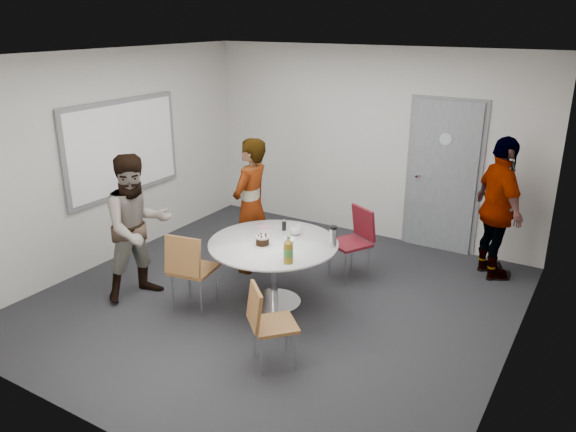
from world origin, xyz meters
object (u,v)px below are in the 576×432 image
Objects in this scene: door at (443,177)px; chair_near_left at (189,265)px; whiteboard at (123,148)px; person_main at (251,206)px; chair_far at (356,235)px; person_right at (499,209)px; person_left at (138,227)px; table at (275,251)px; chair_near_right at (266,319)px.

door reaches higher than chair_near_left.
door is 1.12× the size of whiteboard.
whiteboard is at bearing -147.34° from door.
door is at bearing 133.65° from person_main.
person_right is (1.46, 0.89, 0.34)m from chair_far.
door is 1.26× the size of person_left.
whiteboard is 1.12× the size of person_main.
whiteboard reaches higher than person_main.
door is 1.62m from chair_far.
table reaches higher than chair_far.
whiteboard reaches higher than person_right.
person_right reaches higher than chair_near_right.
whiteboard is 2.64m from table.
chair_near_right is at bearing -97.90° from door.
chair_near_right is 2.16m from person_main.
chair_near_right is (3.06, -1.30, -0.96)m from whiteboard.
chair_far is 1.74m from person_right.
chair_far is (1.15, 1.74, -0.02)m from chair_near_left.
chair_far is 0.50× the size of person_right.
person_left is at bearing 91.30° from person_right.
person_main is at bearing 50.58° from chair_far.
table is 1.20m from chair_near_right.
chair_near_right is at bearing -81.17° from person_left.
chair_near_left is 0.52× the size of person_right.
chair_far is at bearing 46.20° from chair_near_left.
chair_far is at bearing 84.44° from person_right.
chair_far is (-0.61, -1.42, -0.49)m from door.
chair_near_left reaches higher than chair_far.
chair_near_right is (1.26, -0.42, -0.07)m from chair_near_left.
person_left is at bearing -149.36° from chair_near_right.
person_right is (2.61, 2.63, 0.32)m from chair_near_left.
door is 2.40× the size of chair_far.
table is 1.76× the size of chair_near_right.
person_right reaches higher than person_left.
whiteboard is 2.15× the size of chair_far.
table is at bearing -45.68° from person_left.
person_main is at bearing 140.18° from table.
person_left reaches higher than table.
chair_near_right is at bearing 119.30° from person_right.
door is at bearing 21.09° from person_right.
person_left is at bearing 71.22° from chair_far.
chair_near_left is 0.78m from person_left.
chair_near_left is at bearing -155.76° from chair_near_right.
door is 2.64m from person_main.
chair_near_right is 0.92× the size of chair_far.
person_left is at bearing -128.25° from door.
door reaches higher than person_left.
person_right is at bearing -32.03° from door.
chair_far is at bearing 109.29° from person_main.
person_main reaches higher than person_left.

